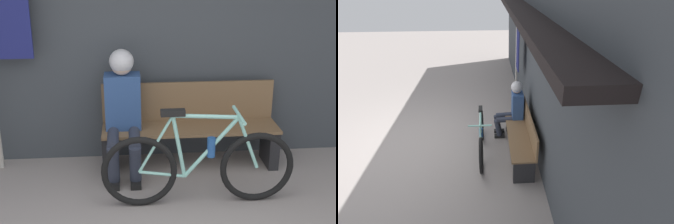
{
  "view_description": "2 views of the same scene",
  "coord_description": "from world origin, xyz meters",
  "views": [
    {
      "loc": [
        -0.15,
        -2.2,
        2.16
      ],
      "look_at": [
        0.19,
        1.64,
        0.74
      ],
      "focal_mm": 50.0,
      "sensor_mm": 36.0,
      "label": 1
    },
    {
      "loc": [
        4.58,
        1.5,
        3.09
      ],
      "look_at": [
        0.39,
        1.79,
        0.87
      ],
      "focal_mm": 28.0,
      "sensor_mm": 36.0,
      "label": 2
    }
  ],
  "objects": [
    {
      "name": "storefront_wall",
      "position": [
        0.0,
        2.39,
        1.66
      ],
      "size": [
        12.0,
        0.56,
        3.2
      ],
      "color": "#3D4247",
      "rests_on": "ground_plane"
    },
    {
      "name": "ground_plane",
      "position": [
        0.0,
        0.0,
        0.0
      ],
      "size": [
        24.0,
        24.0,
        0.0
      ],
      "primitive_type": "plane",
      "color": "gray"
    },
    {
      "name": "park_bench_near",
      "position": [
        0.44,
        2.09,
        0.39
      ],
      "size": [
        1.73,
        0.42,
        0.83
      ],
      "color": "brown",
      "rests_on": "ground_plane"
    },
    {
      "name": "banner_pole",
      "position": [
        -1.31,
        2.17,
        1.49
      ],
      "size": [
        0.45,
        0.05,
        2.29
      ],
      "color": "#B7B2A8",
      "rests_on": "ground_plane"
    },
    {
      "name": "person_seated",
      "position": [
        -0.21,
        1.98,
        0.69
      ],
      "size": [
        0.34,
        0.6,
        1.22
      ],
      "color": "#2D3342",
      "rests_on": "ground_plane"
    },
    {
      "name": "bicycle",
      "position": [
        0.42,
        1.33,
        0.35
      ],
      "size": [
        1.66,
        0.4,
        0.87
      ],
      "color": "black",
      "rests_on": "ground_plane"
    }
  ]
}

